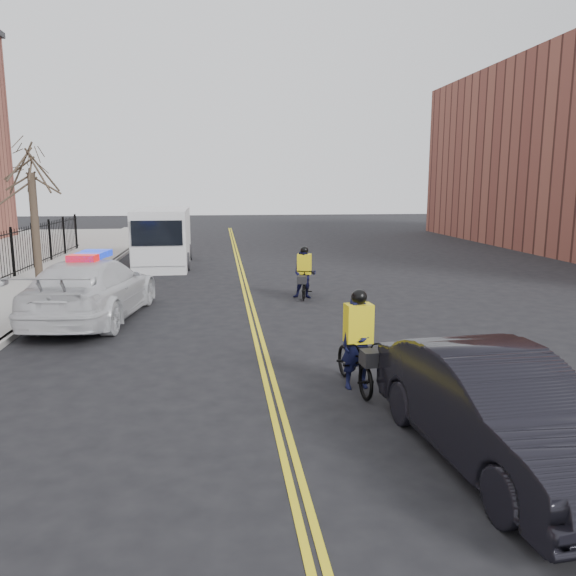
# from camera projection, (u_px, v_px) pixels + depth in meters

# --- Properties ---
(ground) EXTENTS (120.00, 120.00, 0.00)m
(ground) POSITION_uv_depth(u_px,v_px,m) (264.00, 360.00, 12.08)
(ground) COLOR black
(ground) RESTS_ON ground
(center_line_left) EXTENTS (0.10, 60.00, 0.01)m
(center_line_left) POSITION_uv_depth(u_px,v_px,m) (244.00, 291.00, 19.88)
(center_line_left) COLOR yellow
(center_line_left) RESTS_ON ground
(center_line_right) EXTENTS (0.10, 60.00, 0.01)m
(center_line_right) POSITION_uv_depth(u_px,v_px,m) (248.00, 291.00, 19.90)
(center_line_right) COLOR yellow
(center_line_right) RESTS_ON ground
(sidewalk) EXTENTS (3.00, 60.00, 0.15)m
(sidewalk) POSITION_uv_depth(u_px,v_px,m) (25.00, 294.00, 18.99)
(sidewalk) COLOR #999691
(sidewalk) RESTS_ON ground
(curb) EXTENTS (0.20, 60.00, 0.15)m
(curb) POSITION_uv_depth(u_px,v_px,m) (71.00, 293.00, 19.17)
(curb) COLOR #999691
(curb) RESTS_ON ground
(street_tree) EXTENTS (3.20, 3.20, 4.80)m
(street_tree) POSITION_uv_depth(u_px,v_px,m) (32.00, 190.00, 20.31)
(street_tree) COLOR #3A2D22
(street_tree) RESTS_ON sidewalk
(police_cruiser) EXTENTS (3.10, 6.19, 1.88)m
(police_cruiser) POSITION_uv_depth(u_px,v_px,m) (92.00, 289.00, 15.53)
(police_cruiser) COLOR silver
(police_cruiser) RESTS_ON ground
(dark_sedan) EXTENTS (2.03, 4.77, 1.53)m
(dark_sedan) POSITION_uv_depth(u_px,v_px,m) (496.00, 409.00, 7.48)
(dark_sedan) COLOR black
(dark_sedan) RESTS_ON ground
(cargo_van) EXTENTS (2.54, 6.33, 2.63)m
(cargo_van) POSITION_uv_depth(u_px,v_px,m) (163.00, 238.00, 25.88)
(cargo_van) COLOR silver
(cargo_van) RESTS_ON ground
(cyclist_near) EXTENTS (0.83, 1.94, 1.86)m
(cyclist_near) POSITION_uv_depth(u_px,v_px,m) (358.00, 354.00, 10.30)
(cyclist_near) COLOR black
(cyclist_near) RESTS_ON ground
(cyclist_far) EXTENTS (0.91, 1.77, 1.73)m
(cyclist_far) POSITION_uv_depth(u_px,v_px,m) (304.00, 278.00, 18.57)
(cyclist_far) COLOR black
(cyclist_far) RESTS_ON ground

